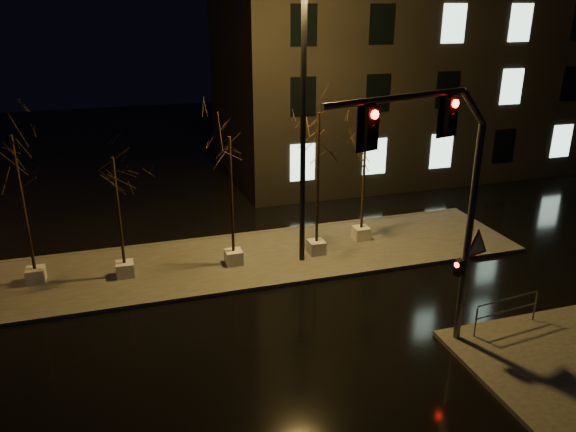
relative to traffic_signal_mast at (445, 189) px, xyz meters
name	(u,v)px	position (x,y,z in m)	size (l,w,h in m)	color
ground	(302,339)	(-3.31, 1.85, -5.17)	(90.00, 90.00, 0.00)	black
median	(255,258)	(-3.31, 7.85, -5.09)	(22.00, 5.00, 0.15)	#403D39
building	(426,42)	(10.69, 19.85, 2.33)	(25.00, 12.00, 15.00)	black
tree_0	(17,170)	(-11.54, 8.08, -0.74)	(1.80, 1.80, 5.64)	silver
tree_1	(115,185)	(-8.40, 7.62, -1.43)	(1.80, 1.80, 4.73)	silver
tree_2	(230,166)	(-4.27, 7.48, -1.05)	(1.80, 1.80, 5.22)	silver
tree_3	(318,146)	(-0.84, 7.43, -0.51)	(1.80, 1.80, 5.95)	silver
tree_4	(365,150)	(1.52, 8.28, -1.07)	(1.80, 1.80, 5.20)	silver
traffic_signal_mast	(445,189)	(0.00, 0.00, 0.00)	(6.05, 1.81, 7.64)	#56595E
streetlight_main	(303,109)	(-1.60, 7.03, 0.99)	(2.60, 0.38, 10.41)	black
guard_rail_a	(507,309)	(2.93, 0.35, -4.33)	(2.45, 0.33, 1.06)	#56595E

